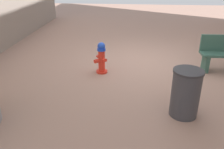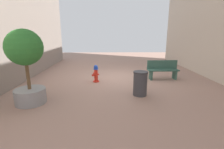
% 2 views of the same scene
% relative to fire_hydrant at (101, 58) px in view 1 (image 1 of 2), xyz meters
% --- Properties ---
extents(ground_plane, '(23.40, 23.40, 0.00)m').
position_rel_fire_hydrant_xyz_m(ground_plane, '(-1.16, -0.83, -0.41)').
color(ground_plane, '#9E7A6B').
extents(fire_hydrant, '(0.36, 0.36, 0.83)m').
position_rel_fire_hydrant_xyz_m(fire_hydrant, '(0.00, 0.00, 0.00)').
color(fire_hydrant, red).
rests_on(fire_hydrant, ground_plane).
extents(trash_bin, '(0.55, 0.55, 0.92)m').
position_rel_fire_hydrant_xyz_m(trash_bin, '(-1.80, 1.81, 0.05)').
color(trash_bin, '#38383D').
rests_on(trash_bin, ground_plane).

